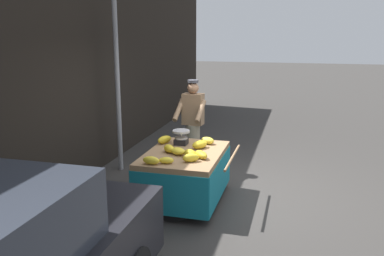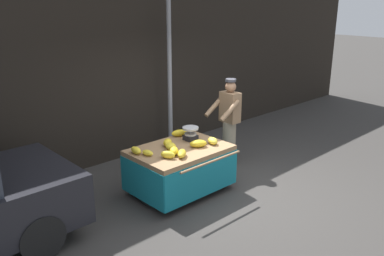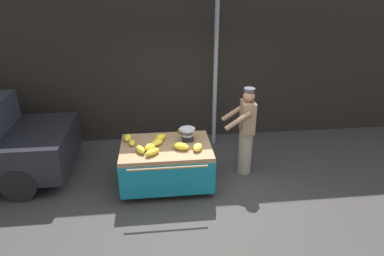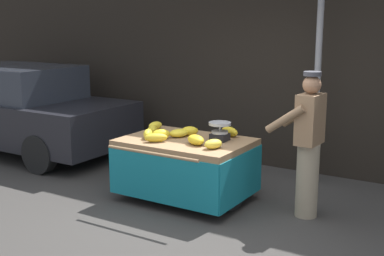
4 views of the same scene
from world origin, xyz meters
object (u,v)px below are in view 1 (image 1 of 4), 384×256
at_px(banana_bunch_3, 164,140).
at_px(banana_bunch_4, 166,160).
at_px(weighing_scale, 181,137).
at_px(banana_bunch_9, 178,151).
at_px(banana_bunch_0, 191,158).
at_px(banana_bunch_8, 151,160).
at_px(banana_bunch_6, 190,154).
at_px(banana_bunch_2, 207,141).
at_px(banana_bunch_5, 169,149).
at_px(banana_cart, 185,166).
at_px(banana_bunch_7, 200,145).
at_px(street_pole, 118,88).
at_px(vendor_person, 193,125).
at_px(banana_bunch_1, 201,155).

bearing_deg(banana_bunch_3, banana_bunch_4, -159.83).
relative_size(weighing_scale, banana_bunch_9, 1.08).
relative_size(banana_bunch_0, banana_bunch_8, 0.97).
bearing_deg(banana_bunch_6, banana_bunch_0, -161.17).
relative_size(banana_bunch_6, banana_bunch_8, 0.94).
height_order(banana_bunch_2, banana_bunch_8, banana_bunch_2).
xyz_separation_m(banana_bunch_5, banana_bunch_9, (-0.07, -0.16, -0.01)).
bearing_deg(weighing_scale, banana_bunch_0, -155.10).
bearing_deg(banana_bunch_5, banana_bunch_9, -112.90).
xyz_separation_m(banana_cart, banana_bunch_7, (0.25, -0.17, 0.28)).
bearing_deg(street_pole, banana_bunch_5, -131.47).
relative_size(banana_bunch_4, banana_bunch_9, 0.79).
bearing_deg(banana_bunch_4, banana_bunch_6, -38.02).
bearing_deg(banana_bunch_8, banana_bunch_2, -23.08).
bearing_deg(banana_bunch_0, banana_bunch_7, 3.54).
relative_size(weighing_scale, banana_bunch_3, 0.95).
height_order(banana_bunch_3, banana_bunch_9, banana_bunch_3).
xyz_separation_m(street_pole, banana_bunch_3, (-0.75, -1.15, -0.71)).
relative_size(banana_bunch_9, vendor_person, 0.15).
xyz_separation_m(banana_bunch_7, vendor_person, (1.25, 0.44, 0.01)).
relative_size(banana_bunch_8, banana_bunch_9, 0.95).
bearing_deg(banana_bunch_4, banana_bunch_2, -16.16).
xyz_separation_m(banana_bunch_5, banana_bunch_8, (-0.60, 0.06, -0.00)).
xyz_separation_m(banana_bunch_3, banana_bunch_7, (-0.13, -0.62, -0.00)).
xyz_separation_m(banana_bunch_6, vendor_person, (1.77, 0.43, 0.01)).
bearing_deg(banana_bunch_4, vendor_person, 4.85).
height_order(banana_bunch_2, banana_bunch_6, banana_bunch_6).
bearing_deg(banana_bunch_4, street_pole, 41.08).
distance_m(banana_bunch_7, vendor_person, 1.32).
distance_m(street_pole, banana_bunch_9, 2.14).
bearing_deg(banana_bunch_1, banana_bunch_7, 16.24).
bearing_deg(banana_bunch_4, banana_cart, -8.77).
height_order(street_pole, banana_bunch_2, street_pole).
bearing_deg(banana_cart, banana_bunch_3, 49.22).
bearing_deg(banana_bunch_1, weighing_scale, 37.51).
relative_size(banana_cart, banana_bunch_9, 6.20).
distance_m(banana_cart, banana_bunch_5, 0.36).
relative_size(street_pole, banana_bunch_6, 13.64).
xyz_separation_m(banana_bunch_6, banana_bunch_9, (0.12, 0.22, -0.01)).
distance_m(banana_cart, banana_bunch_6, 0.42).
height_order(street_pole, banana_bunch_7, street_pole).
xyz_separation_m(banana_cart, weighing_scale, (0.40, 0.17, 0.33)).
bearing_deg(banana_bunch_5, banana_bunch_0, -129.15).
bearing_deg(banana_bunch_3, weighing_scale, -88.30).
xyz_separation_m(banana_bunch_0, banana_bunch_4, (-0.16, 0.31, -0.01)).
distance_m(banana_cart, banana_bunch_4, 0.65).
height_order(banana_bunch_1, banana_bunch_7, banana_bunch_7).
distance_m(banana_bunch_6, banana_bunch_9, 0.25).
xyz_separation_m(banana_bunch_4, banana_bunch_6, (0.32, -0.25, 0.02)).
bearing_deg(banana_bunch_8, banana_bunch_1, -53.53).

